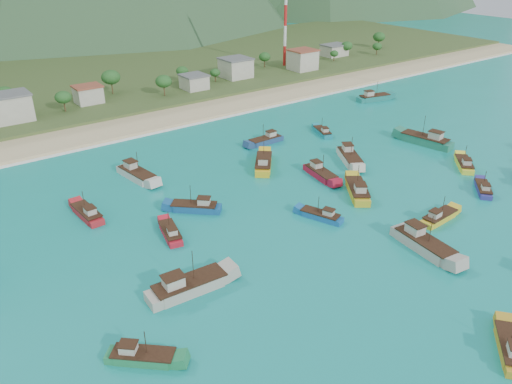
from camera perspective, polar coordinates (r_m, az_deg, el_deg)
ground at (r=93.37m, az=9.81°, el=-4.59°), size 600.00×600.00×0.00m
beach at (r=153.15m, az=-11.81°, el=7.92°), size 400.00×18.00×1.20m
land at (r=208.27m, az=-19.28°, el=11.96°), size 400.00×110.00×2.40m
surf_line at (r=145.00m, az=-10.17°, el=7.00°), size 400.00×2.50×0.08m
village at (r=173.82m, az=-13.65°, el=11.65°), size 208.71×21.57×7.47m
vegetation at (r=170.72m, az=-17.75°, el=10.95°), size 273.76×25.84×8.46m
radio_tower at (r=211.34m, az=3.42°, el=20.58°), size 1.20×1.20×47.71m
boat_0 at (r=92.12m, az=-9.74°, el=-4.67°), size 4.43×8.92×5.06m
boat_1 at (r=123.59m, az=10.63°, el=3.88°), size 8.95×12.04×7.02m
boat_6 at (r=140.56m, az=7.60°, el=6.77°), size 5.21×8.71×4.95m
boat_7 at (r=117.10m, az=24.53°, el=0.27°), size 7.92×7.26×4.91m
boat_8 at (r=68.41m, az=-12.88°, el=-17.93°), size 8.42×8.06×5.32m
boat_10 at (r=174.96m, az=13.33°, el=10.41°), size 12.20×6.05×6.93m
boat_12 at (r=75.45m, az=27.08°, el=-15.67°), size 9.10×8.08×5.57m
boat_14 at (r=97.05m, az=7.42°, el=-2.76°), size 5.39×8.82×5.01m
boat_15 at (r=132.75m, az=1.09°, el=5.88°), size 10.16×3.24×5.96m
boat_16 at (r=102.11m, az=-18.71°, el=-2.40°), size 3.46×9.87×5.74m
boat_20 at (r=99.67m, az=-6.96°, el=-1.78°), size 9.33×9.01×5.92m
boat_21 at (r=77.82m, az=-7.73°, el=-10.67°), size 12.87×4.46×7.49m
boat_22 at (r=114.16m, az=7.38°, el=2.07°), size 4.80×10.74×6.12m
boat_23 at (r=118.03m, az=0.86°, el=3.23°), size 10.24×11.26×6.96m
boat_25 at (r=115.59m, az=-13.47°, el=1.94°), size 5.07×12.27×7.04m
boat_26 at (r=91.61m, az=18.59°, el=-5.68°), size 5.26×12.95×7.44m
boat_29 at (r=107.29m, az=11.52°, el=0.12°), size 9.49×11.27×6.78m
boat_30 at (r=128.15m, az=22.68°, el=2.91°), size 8.79×8.63×5.62m
boat_32 at (r=139.24m, az=18.81°, el=5.60°), size 6.36×14.13×8.06m
boat_33 at (r=101.80m, az=20.20°, el=-2.78°), size 9.26×3.21×5.39m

